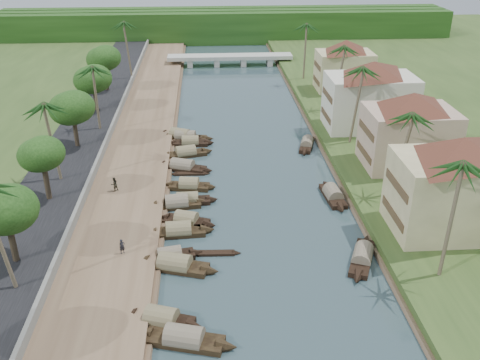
{
  "coord_description": "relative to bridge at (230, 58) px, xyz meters",
  "views": [
    {
      "loc": [
        -5.78,
        -48.2,
        30.42
      ],
      "look_at": [
        -1.93,
        9.17,
        2.0
      ],
      "focal_mm": 40.0,
      "sensor_mm": 36.0,
      "label": 1
    }
  ],
  "objects": [
    {
      "name": "retaining_wall",
      "position": [
        -20.2,
        -52.0,
        -0.37
      ],
      "size": [
        0.4,
        180.0,
        1.1
      ],
      "primitive_type": "cube",
      "color": "slate",
      "rests_on": "left_bank"
    },
    {
      "name": "person_far",
      "position": [
        -16.98,
        -62.3,
        -0.04
      ],
      "size": [
        1.08,
        1.07,
        1.76
      ],
      "primitive_type": "imported",
      "rotation": [
        0.0,
        0.0,
        3.88
      ],
      "color": "#2F2D21",
      "rests_on": "left_bank"
    },
    {
      "name": "right_bank",
      "position": [
        19.0,
        -52.0,
        -1.12
      ],
      "size": [
        16.0,
        180.0,
        1.2
      ],
      "primitive_type": "cube",
      "color": "#2E471C",
      "rests_on": "ground"
    },
    {
      "name": "tree_4",
      "position": [
        -24.0,
        -33.48,
        4.81
      ],
      "size": [
        5.48,
        5.48,
        7.46
      ],
      "color": "#453827",
      "rests_on": "ground"
    },
    {
      "name": "building_far",
      "position": [
        18.99,
        -44.0,
        4.66
      ],
      "size": [
        15.59,
        15.59,
        10.2
      ],
      "color": "beige",
      "rests_on": "right_bank"
    },
    {
      "name": "palm_2",
      "position": [
        15.0,
        -49.92,
        9.97
      ],
      "size": [
        3.2,
        3.2,
        12.31
      ],
      "color": "brown",
      "rests_on": "ground"
    },
    {
      "name": "treeline",
      "position": [
        -0.0,
        28.0,
        2.28
      ],
      "size": [
        120.0,
        14.0,
        8.0
      ],
      "color": "#193B10",
      "rests_on": "ground"
    },
    {
      "name": "ground",
      "position": [
        -0.0,
        -72.0,
        -1.72
      ],
      "size": [
        220.0,
        220.0,
        0.0
      ],
      "primitive_type": "plane",
      "color": "#31454A",
      "rests_on": "ground"
    },
    {
      "name": "sampan_0",
      "position": [
        -8.02,
        -87.7,
        -1.3
      ],
      "size": [
        9.03,
        4.07,
        2.32
      ],
      "rotation": [
        0.0,
        0.0,
        -0.27
      ],
      "color": "black",
      "rests_on": "ground"
    },
    {
      "name": "palm_0",
      "position": [
        15.0,
        -81.78,
        10.27
      ],
      "size": [
        3.2,
        3.2,
        12.62
      ],
      "color": "brown",
      "rests_on": "ground"
    },
    {
      "name": "palm_1",
      "position": [
        16.0,
        -66.07,
        9.01
      ],
      "size": [
        3.2,
        3.2,
        11.3
      ],
      "color": "brown",
      "rests_on": "ground"
    },
    {
      "name": "sampan_14",
      "position": [
        9.12,
        -77.48,
        -1.31
      ],
      "size": [
        4.97,
        8.85,
        2.16
      ],
      "rotation": [
        0.0,
        0.0,
        1.17
      ],
      "color": "black",
      "rests_on": "ground"
    },
    {
      "name": "sampan_12",
      "position": [
        -9.02,
        -44.43,
        -1.31
      ],
      "size": [
        9.06,
        3.1,
        2.13
      ],
      "rotation": [
        0.0,
        0.0,
        -0.17
      ],
      "color": "black",
      "rests_on": "ground"
    },
    {
      "name": "sampan_3",
      "position": [
        -9.77,
        -75.97,
        -1.32
      ],
      "size": [
        7.0,
        2.7,
        1.9
      ],
      "rotation": [
        0.0,
        0.0,
        0.19
      ],
      "color": "black",
      "rests_on": "ground"
    },
    {
      "name": "sampan_10",
      "position": [
        -8.78,
        -50.61,
        -1.31
      ],
      "size": [
        8.21,
        3.59,
        2.22
      ],
      "rotation": [
        0.0,
        0.0,
        0.24
      ],
      "color": "black",
      "rests_on": "ground"
    },
    {
      "name": "left_bank",
      "position": [
        -16.0,
        -52.0,
        -1.32
      ],
      "size": [
        10.0,
        180.0,
        0.8
      ],
      "primitive_type": "cube",
      "color": "brown",
      "rests_on": "ground"
    },
    {
      "name": "bridge",
      "position": [
        0.0,
        0.0,
        0.0
      ],
      "size": [
        28.0,
        4.0,
        2.4
      ],
      "color": "#B0B0A5",
      "rests_on": "ground"
    },
    {
      "name": "sampan_8",
      "position": [
        -8.12,
        -60.75,
        -1.31
      ],
      "size": [
        7.1,
        2.68,
        2.16
      ],
      "rotation": [
        0.0,
        0.0,
        -0.15
      ],
      "color": "black",
      "rests_on": "ground"
    },
    {
      "name": "palm_6",
      "position": [
        -22.0,
        -42.36,
        8.84
      ],
      "size": [
        3.2,
        3.2,
        10.93
      ],
      "color": "brown",
      "rests_on": "ground"
    },
    {
      "name": "sampan_6",
      "position": [
        -9.49,
        -65.35,
        -1.3
      ],
      "size": [
        7.87,
        2.67,
        2.3
      ],
      "rotation": [
        0.0,
        0.0,
        0.12
      ],
      "color": "black",
      "rests_on": "ground"
    },
    {
      "name": "tree_1",
      "position": [
        -24.0,
        -77.16,
        5.05
      ],
      "size": [
        5.4,
        5.4,
        7.67
      ],
      "color": "#453827",
      "rests_on": "ground"
    },
    {
      "name": "tree_5",
      "position": [
        -24.0,
        -21.97,
        5.44
      ],
      "size": [
        5.47,
        5.47,
        8.09
      ],
      "color": "#453827",
      "rests_on": "ground"
    },
    {
      "name": "sampan_11",
      "position": [
        -8.21,
        -46.64,
        -1.31
      ],
      "size": [
        7.26,
        1.91,
        2.1
      ],
      "rotation": [
        0.0,
        0.0,
        -0.02
      ],
      "color": "black",
      "rests_on": "ground"
    },
    {
      "name": "road",
      "position": [
        -24.5,
        -52.0,
        -1.02
      ],
      "size": [
        8.0,
        180.0,
        1.4
      ],
      "primitive_type": "cube",
      "color": "black",
      "rests_on": "ground"
    },
    {
      "name": "person_near",
      "position": [
        -14.32,
        -75.78,
        -0.15
      ],
      "size": [
        0.67,
        0.6,
        1.54
      ],
      "primitive_type": "imported",
      "rotation": [
        0.0,
        0.0,
        0.52
      ],
      "color": "#222229",
      "rests_on": "left_bank"
    },
    {
      "name": "tree_3",
      "position": [
        -24.0,
        -49.09,
        5.17
      ],
      "size": [
        5.53,
        5.53,
        7.85
      ],
      "color": "#453827",
      "rests_on": "ground"
    },
    {
      "name": "tree_6",
      "position": [
        24.0,
        -43.37,
        4.84
      ],
      "size": [
        4.16,
        4.16,
        7.19
      ],
      "color": "#453827",
      "rests_on": "ground"
    },
    {
      "name": "palm_7",
      "position": [
        14.0,
        -16.01,
        9.79
      ],
      "size": [
        3.2,
        3.2,
        12.12
      ],
      "color": "brown",
      "rests_on": "ground"
    },
    {
      "name": "sampan_4",
      "position": [
        -9.04,
        -71.45,
        -1.31
      ],
      "size": [
        7.96,
        2.24,
        2.24
      ],
      "rotation": [
        0.0,
        0.0,
        0.06
      ],
      "color": "black",
      "rests_on": "ground"
    },
    {
      "name": "sampan_15",
      "position": [
        9.14,
        -64.48,
        -1.31
      ],
      "size": [
        2.33,
        8.28,
        2.19
      ],
      "rotation": [
        0.0,
        0.0,
        1.65
      ],
      "color": "black",
      "rests_on": "ground"
    },
    {
      "name": "canoe_2",
      "position": [
        -8.14,
        -56.77,
        -1.62
      ],
      "size": [
        5.4,
        0.93,
        0.78
      ],
      "rotation": [
        0.0,
        0.0,
        -0.03
      ],
      "color": "black",
      "rests_on": "ground"
    },
    {
      "name": "sampan_5",
      "position": [
        -8.27,
        -69.33,
        -1.31
      ],
      "size": [
        7.16,
        3.99,
        2.24
      ],
      "rotation": [
        0.0,
        0.0,
        -0.35
      ],
      "color": "black",
      "rests_on": "ground"
    },
    {
      "name": "sampan_1",
      "position": [
        -9.97,
        -85.28,
        -1.3
      ],
      "size": [
        7.82,
        4.12,
        2.28
      ],
      "rotation": [
        0.0,
        0.0,
        -0.33
      ],
      "color": "black",
      "rests_on": "ground"
    },
    {
      "name": "building_near",
      "position": [
        18.99,
        -74.0,
        4.66
      ],
      "size": [
        14.85,
        14.85,
        10.2
      ],
      "color": "beige",
      "rests_on": "right_bank"
    },
    {
      "name": "sampan_2",
      "position": [
        -9.18,
        -77.58,
        -1.3
      ],
      "size": [
        9.14,
        4.41,
        2.36
      ],
      "rotation": [
        0.0,
        0.0,
        -0.3
      ],
      "color": "black",
      "rests_on": "ground"
    },
    {
      "name": "sampan_9",
      "position": [
        -9.11,
        -55.12,
        -1.31
      ],
      "size": [
        8.77,
        4.55,
        2.2
      ],
      "rotation": [
        0.0,
        0.0,
        -0.35
      ],
      "color": "black",
      "rests_on": "ground"
    },
    {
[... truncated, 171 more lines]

